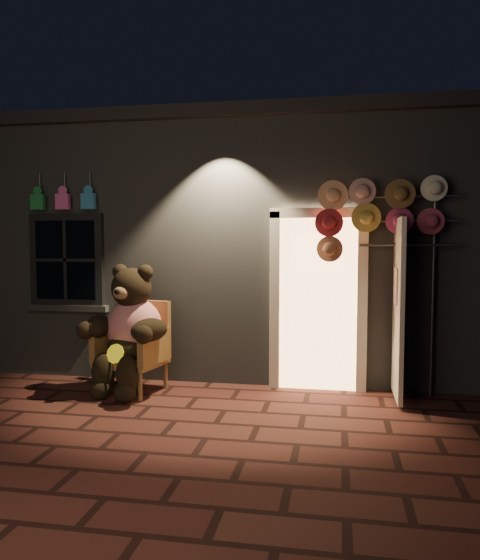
# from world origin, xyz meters

# --- Properties ---
(ground) EXTENTS (60.00, 60.00, 0.00)m
(ground) POSITION_xyz_m (0.00, 0.00, 0.00)
(ground) COLOR #50261E
(ground) RESTS_ON ground
(shop_building) EXTENTS (7.30, 5.95, 3.51)m
(shop_building) POSITION_xyz_m (0.00, 3.99, 1.74)
(shop_building) COLOR slate
(shop_building) RESTS_ON ground
(wicker_armchair) EXTENTS (0.85, 0.80, 1.07)m
(wicker_armchair) POSITION_xyz_m (-0.81, 1.03, 0.53)
(wicker_armchair) COLOR brown
(wicker_armchair) RESTS_ON ground
(teddy_bear) EXTENTS (1.09, 0.95, 1.54)m
(teddy_bear) POSITION_xyz_m (-0.83, 0.89, 0.75)
(teddy_bear) COLOR red
(teddy_bear) RESTS_ON ground
(hat_rack) EXTENTS (1.59, 0.22, 2.51)m
(hat_rack) POSITION_xyz_m (2.03, 1.28, 2.09)
(hat_rack) COLOR #59595E
(hat_rack) RESTS_ON ground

